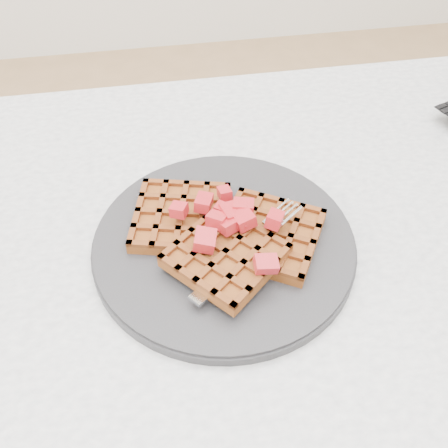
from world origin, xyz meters
name	(u,v)px	position (x,y,z in m)	size (l,w,h in m)	color
table	(309,304)	(0.00, 0.00, 0.64)	(1.20, 0.80, 0.75)	silver
plate	(224,243)	(-0.11, 0.02, 0.76)	(0.31, 0.31, 0.02)	#262528
waffles	(225,234)	(-0.11, 0.02, 0.78)	(0.24, 0.21, 0.03)	brown
strawberry_pile	(224,215)	(-0.11, 0.02, 0.80)	(0.15, 0.15, 0.02)	#9B0912
fork	(255,250)	(-0.08, -0.01, 0.77)	(0.02, 0.18, 0.02)	silver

